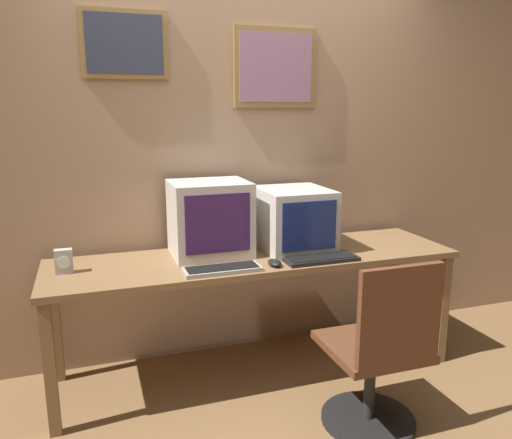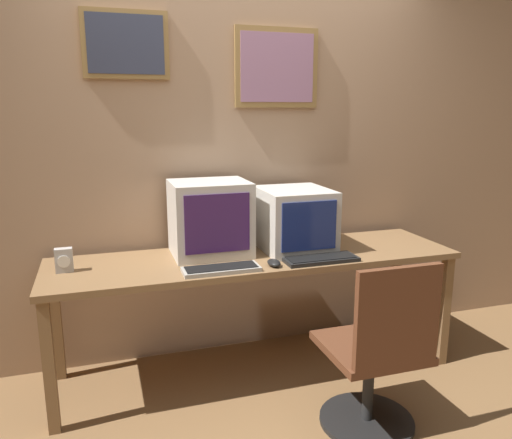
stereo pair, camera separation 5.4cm
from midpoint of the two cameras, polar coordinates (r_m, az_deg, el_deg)
The scene contains 9 objects.
wall_back at distance 3.22m, azimuth -2.83°, elevation 7.56°, with size 8.00×0.08×2.60m.
desk at distance 2.97m, azimuth -0.52°, elevation -5.41°, with size 2.39×0.64×0.74m.
monitor_left at distance 2.94m, azimuth -5.81°, elevation 0.14°, with size 0.45×0.38×0.43m.
monitor_right at distance 3.05m, azimuth 3.87°, elevation 0.04°, with size 0.41×0.45×0.37m.
keyboard_main at distance 2.67m, azimuth -4.47°, elevation -5.68°, with size 0.41×0.15×0.03m.
keyboard_side at distance 2.87m, azimuth 6.88°, elevation -4.45°, with size 0.42×0.17×0.03m.
mouse_near_keyboard at distance 2.75m, azimuth 1.58°, elevation -4.97°, with size 0.07×0.11×0.04m.
desk_clock at distance 2.82m, azimuth -21.63°, elevation -4.47°, with size 0.09×0.05×0.13m.
office_chair at distance 2.61m, azimuth 13.24°, elevation -15.33°, with size 0.48×0.48×0.91m.
Camera 1 is at (-0.91, -1.91, 1.59)m, focal length 35.00 mm.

